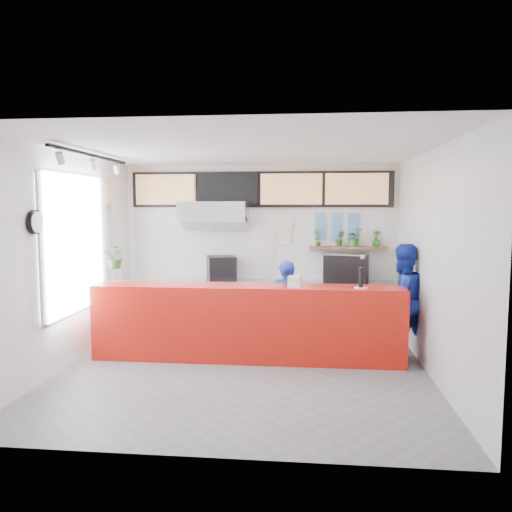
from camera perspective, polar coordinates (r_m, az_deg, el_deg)
The scene contains 46 objects.
floor at distance 7.12m, azimuth -1.40°, elevation -12.67°, with size 5.00×5.00×0.00m, color slate.
ceiling at distance 6.80m, azimuth -1.47°, elevation 12.10°, with size 5.00×5.00×0.00m, color silver.
wall_back at distance 9.27m, azimuth 0.51°, elevation 1.11°, with size 5.00×5.00×0.00m, color white.
wall_left at distance 7.53m, azimuth -20.67°, elevation -0.33°, with size 5.00×5.00×0.00m, color white.
wall_right at distance 6.94m, azimuth 19.51°, elevation -0.77°, with size 5.00×5.00×0.00m, color white.
service_counter at distance 7.35m, azimuth -1.02°, elevation -7.62°, with size 4.50×0.60×1.10m, color red.
cream_band at distance 9.24m, azimuth 0.51°, elevation 7.92°, with size 5.00×0.02×0.80m, color beige.
prep_bench at distance 9.23m, azimuth -4.65°, elevation -5.52°, with size 1.80×0.60×0.90m, color #B2B5BA.
panini_oven at distance 9.10m, azimuth -3.98°, elevation -1.40°, with size 0.49×0.49×0.44m, color black.
extraction_hood at distance 9.00m, azimuth -4.79°, elevation 5.10°, with size 1.20×0.70×0.35m, color #B2B5BA.
hood_lip at distance 9.01m, azimuth -4.78°, elevation 3.82°, with size 1.20×0.70×0.08m, color #B2B5BA.
right_bench at distance 9.10m, azimuth 9.82°, elevation -5.74°, with size 1.80×0.60×0.90m, color #B2B5BA.
espresso_machine at distance 9.00m, azimuth 10.29°, elevation -1.39°, with size 0.77×0.55×0.49m, color black.
espresso_tray at distance 8.97m, azimuth 10.32°, elevation 0.11°, with size 0.70×0.49×0.06m, color #BBBEC3.
herb_shelf at distance 9.16m, azimuth 10.47°, elevation 0.96°, with size 1.40×0.18×0.04m, color brown.
menu_board_far_left at distance 9.45m, azimuth -10.28°, elevation 7.48°, with size 1.10×0.10×0.55m, color tan.
menu_board_mid_left at distance 9.20m, azimuth -3.25°, elevation 7.61°, with size 1.10×0.10×0.55m, color black.
menu_board_mid_right at distance 9.09m, azimuth 4.05°, elevation 7.63°, with size 1.10×0.10×0.55m, color tan.
menu_board_far_right at distance 9.13m, azimuth 11.42°, elevation 7.52°, with size 1.10×0.10×0.55m, color tan.
soffit at distance 9.20m, azimuth 0.49°, elevation 7.62°, with size 4.80×0.04×0.65m, color black.
window_pane at distance 7.77m, azimuth -19.54°, elevation 1.37°, with size 0.04×2.20×1.90m, color silver.
window_frame at distance 7.76m, azimuth -19.41°, elevation 1.37°, with size 0.03×2.30×2.00m, color #B2B5BA.
wall_clock_rim at distance 6.68m, azimuth -23.97°, elevation 3.56°, with size 0.30×0.30×0.05m, color black.
wall_clock_face at distance 6.67m, azimuth -23.74°, elevation 3.56°, with size 0.26×0.26×0.02m, color white.
track_rail at distance 7.35m, azimuth -18.23°, elevation 10.86°, with size 0.05×2.40×0.04m, color black.
dec_plate_a at distance 9.21m, azimuth 1.42°, elevation 2.64°, with size 0.24×0.24×0.03m, color silver.
dec_plate_b at distance 9.20m, azimuth 3.28°, elevation 2.00°, with size 0.24×0.24×0.03m, color silver.
dec_plate_c at distance 9.23m, azimuth 1.42°, elevation 0.78°, with size 0.24×0.24×0.03m, color silver.
dec_plate_d at distance 9.18m, azimuth 3.61°, elevation 3.56°, with size 0.24×0.24×0.03m, color silver.
photo_frame_a at distance 9.19m, azimuth 7.36°, elevation 4.15°, with size 0.20×0.02×0.25m, color #598CBF.
photo_frame_b at distance 9.20m, azimuth 9.24°, elevation 4.12°, with size 0.20×0.02×0.25m, color #598CBF.
photo_frame_c at distance 9.22m, azimuth 11.10°, elevation 4.09°, with size 0.20×0.02×0.25m, color #598CBF.
photo_frame_d at distance 9.20m, azimuth 7.34°, elevation 2.59°, with size 0.20×0.02×0.25m, color #598CBF.
photo_frame_e at distance 9.21m, azimuth 9.21°, elevation 2.57°, with size 0.20×0.02×0.25m, color #598CBF.
photo_frame_f at distance 9.23m, azimuth 11.07°, elevation 2.54°, with size 0.20×0.02×0.25m, color #598CBF.
staff_center at distance 7.78m, azimuth 3.38°, elevation -5.70°, with size 0.52×0.34×1.41m, color navy.
staff_right at distance 7.83m, azimuth 16.35°, elevation -4.83°, with size 0.82×0.64×1.69m, color navy.
herb_a at distance 9.12m, azimuth 7.09°, elevation 2.12°, with size 0.17×0.11×0.32m, color #356A25.
herb_b at distance 9.14m, azimuth 9.56°, elevation 1.97°, with size 0.16×0.13×0.28m, color #356A25.
herb_c at distance 9.16m, azimuth 11.17°, elevation 2.10°, with size 0.29×0.26×0.33m, color #356A25.
herb_d at distance 9.20m, azimuth 13.56°, elevation 1.94°, with size 0.16×0.14×0.29m, color #356A25.
glass_vase at distance 7.68m, azimuth -15.66°, elevation -2.35°, with size 0.16×0.16×0.19m, color white.
basil_vase at distance 7.64m, azimuth -15.72°, elevation -0.10°, with size 0.32×0.28×0.36m, color #356A25.
napkin_holder at distance 7.09m, azimuth 4.45°, elevation -2.94°, with size 0.18×0.11×0.16m, color white.
white_plate at distance 7.15m, azimuth 11.87°, elevation -3.57°, with size 0.18×0.18×0.01m, color white.
pepper_mill at distance 7.13m, azimuth 11.90°, elevation -2.40°, with size 0.07×0.07×0.28m, color black.
Camera 1 is at (0.85, -6.70, 2.25)m, focal length 35.00 mm.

